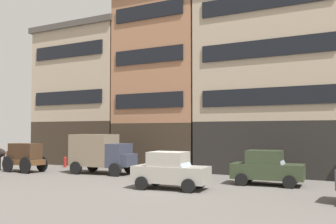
{
  "coord_description": "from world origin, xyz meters",
  "views": [
    {
      "loc": [
        9.74,
        -17.28,
        2.9
      ],
      "look_at": [
        -1.06,
        2.03,
        3.92
      ],
      "focal_mm": 42.03,
      "sensor_mm": 36.0,
      "label": 1
    }
  ],
  "objects_px": {
    "cargo_wagon": "(25,155)",
    "fire_hydrant_curbside": "(65,162)",
    "sedan_dark": "(267,168)",
    "sedan_parked_curb": "(170,170)",
    "delivery_truck_near": "(101,152)"
  },
  "relations": [
    {
      "from": "sedan_dark",
      "to": "cargo_wagon",
      "type": "bearing_deg",
      "value": -173.97
    },
    {
      "from": "sedan_dark",
      "to": "fire_hydrant_curbside",
      "type": "distance_m",
      "value": 16.61
    },
    {
      "from": "fire_hydrant_curbside",
      "to": "sedan_dark",
      "type": "bearing_deg",
      "value": -7.64
    },
    {
      "from": "fire_hydrant_curbside",
      "to": "delivery_truck_near",
      "type": "bearing_deg",
      "value": -22.7
    },
    {
      "from": "delivery_truck_near",
      "to": "sedan_parked_curb",
      "type": "bearing_deg",
      "value": -26.74
    },
    {
      "from": "cargo_wagon",
      "to": "sedan_dark",
      "type": "xyz_separation_m",
      "value": [
        16.46,
        1.74,
        -0.23
      ]
    },
    {
      "from": "delivery_truck_near",
      "to": "sedan_dark",
      "type": "distance_m",
      "value": 11.08
    },
    {
      "from": "delivery_truck_near",
      "to": "sedan_dark",
      "type": "xyz_separation_m",
      "value": [
        11.07,
        0.05,
        -0.51
      ]
    },
    {
      "from": "cargo_wagon",
      "to": "delivery_truck_near",
      "type": "relative_size",
      "value": 0.66
    },
    {
      "from": "cargo_wagon",
      "to": "sedan_dark",
      "type": "bearing_deg",
      "value": 6.03
    },
    {
      "from": "cargo_wagon",
      "to": "fire_hydrant_curbside",
      "type": "distance_m",
      "value": 4.01
    },
    {
      "from": "sedan_parked_curb",
      "to": "fire_hydrant_curbside",
      "type": "height_order",
      "value": "sedan_parked_curb"
    },
    {
      "from": "cargo_wagon",
      "to": "sedan_parked_curb",
      "type": "bearing_deg",
      "value": -8.87
    },
    {
      "from": "fire_hydrant_curbside",
      "to": "cargo_wagon",
      "type": "bearing_deg",
      "value": -90.0
    },
    {
      "from": "cargo_wagon",
      "to": "fire_hydrant_curbside",
      "type": "height_order",
      "value": "cargo_wagon"
    }
  ]
}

